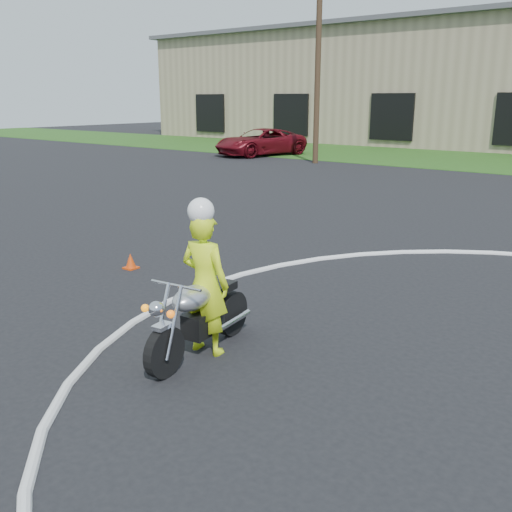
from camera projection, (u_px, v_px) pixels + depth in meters
The scene contains 4 objects.
primary_motorcycle at pixel (199, 316), 7.14m from camera, with size 0.72×2.06×1.09m.
rider_primary_grp at pixel (205, 280), 7.13m from camera, with size 0.72×0.52×2.02m.
pickup_grp at pixel (260, 142), 32.60m from camera, with size 3.80×5.89×1.51m.
warehouse at pixel (414, 85), 44.02m from camera, with size 41.00×17.00×8.30m.
Camera 1 is at (0.44, -3.85, 3.16)m, focal length 40.00 mm.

